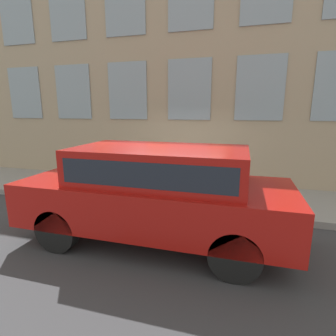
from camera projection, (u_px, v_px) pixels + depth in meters
ground_plane at (167, 212)px, 6.28m from camera, size 80.00×80.00×0.00m
sidewalk at (179, 194)px, 7.40m from camera, size 2.42×60.00×0.15m
building_facade at (191, 70)px, 7.92m from camera, size 0.33×40.00×7.14m
fire_hydrant at (153, 183)px, 6.67m from camera, size 0.28×0.41×0.82m
person at (183, 171)px, 6.72m from camera, size 0.29×0.19×1.21m
parked_truck_red_near at (156, 189)px, 4.71m from camera, size 1.83×4.79×1.77m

